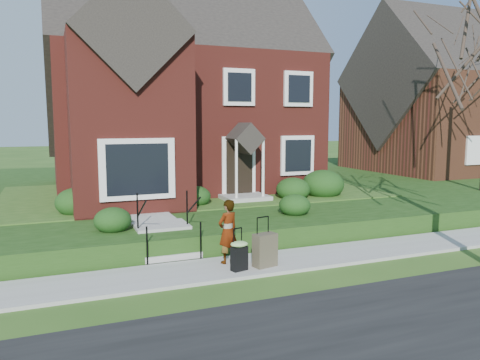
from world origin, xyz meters
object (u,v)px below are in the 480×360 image
woman (228,231)px  suitcase_olive (265,250)px  suitcase_black (239,254)px  front_steps (165,236)px

woman → suitcase_olive: 0.97m
suitcase_olive → woman: bearing=127.2°
woman → suitcase_black: size_ratio=1.57×
woman → suitcase_black: 0.74m
front_steps → suitcase_black: front_steps is taller
front_steps → woman: 1.98m
suitcase_black → suitcase_olive: 0.66m
woman → suitcase_olive: bearing=119.0°
suitcase_black → suitcase_olive: bearing=-9.8°
woman → suitcase_olive: size_ratio=1.31×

